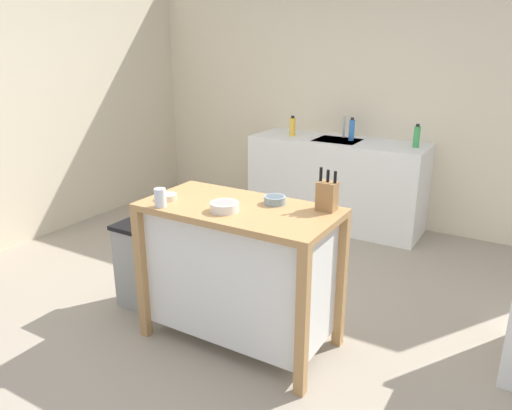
{
  "coord_description": "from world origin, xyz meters",
  "views": [
    {
      "loc": [
        1.69,
        -2.44,
        1.86
      ],
      "look_at": [
        0.18,
        0.1,
        0.87
      ],
      "focal_mm": 34.56,
      "sensor_mm": 36.0,
      "label": 1
    }
  ],
  "objects_px": {
    "bowl_stoneware_deep": "(224,206)",
    "knife_block": "(327,195)",
    "kitchen_island": "(240,268)",
    "bowl_ceramic_small": "(167,197)",
    "sink_faucet": "(344,127)",
    "bottle_hand_soap": "(417,136)",
    "drinking_cup": "(160,198)",
    "bottle_dish_soap": "(293,127)",
    "trash_bin": "(144,265)",
    "bottle_spray_cleaner": "(352,130)",
    "bowl_ceramic_wide": "(275,200)"
  },
  "relations": [
    {
      "from": "bowl_ceramic_small",
      "to": "bottle_spray_cleaner",
      "type": "bearing_deg",
      "value": 83.19
    },
    {
      "from": "drinking_cup",
      "to": "bottle_dish_soap",
      "type": "xyz_separation_m",
      "value": [
        -0.38,
        2.5,
        0.03
      ]
    },
    {
      "from": "bowl_ceramic_small",
      "to": "sink_faucet",
      "type": "relative_size",
      "value": 0.53
    },
    {
      "from": "bowl_ceramic_small",
      "to": "sink_faucet",
      "type": "distance_m",
      "value": 2.57
    },
    {
      "from": "kitchen_island",
      "to": "knife_block",
      "type": "relative_size",
      "value": 4.75
    },
    {
      "from": "kitchen_island",
      "to": "bowl_ceramic_wide",
      "type": "bearing_deg",
      "value": 43.14
    },
    {
      "from": "kitchen_island",
      "to": "bottle_dish_soap",
      "type": "height_order",
      "value": "bottle_dish_soap"
    },
    {
      "from": "bowl_stoneware_deep",
      "to": "bowl_ceramic_wide",
      "type": "distance_m",
      "value": 0.33
    },
    {
      "from": "knife_block",
      "to": "bottle_spray_cleaner",
      "type": "height_order",
      "value": "knife_block"
    },
    {
      "from": "kitchen_island",
      "to": "bottle_hand_soap",
      "type": "height_order",
      "value": "bottle_hand_soap"
    },
    {
      "from": "drinking_cup",
      "to": "sink_faucet",
      "type": "relative_size",
      "value": 0.51
    },
    {
      "from": "bottle_hand_soap",
      "to": "sink_faucet",
      "type": "bearing_deg",
      "value": 171.24
    },
    {
      "from": "bottle_hand_soap",
      "to": "bottle_dish_soap",
      "type": "xyz_separation_m",
      "value": [
        -1.25,
        -0.07,
        -0.0
      ]
    },
    {
      "from": "bottle_hand_soap",
      "to": "bottle_spray_cleaner",
      "type": "relative_size",
      "value": 0.95
    },
    {
      "from": "bowl_stoneware_deep",
      "to": "sink_faucet",
      "type": "xyz_separation_m",
      "value": [
        -0.26,
        2.56,
        0.07
      ]
    },
    {
      "from": "trash_bin",
      "to": "bottle_spray_cleaner",
      "type": "bearing_deg",
      "value": 73.71
    },
    {
      "from": "knife_block",
      "to": "trash_bin",
      "type": "xyz_separation_m",
      "value": [
        -1.31,
        -0.19,
        -0.69
      ]
    },
    {
      "from": "kitchen_island",
      "to": "knife_block",
      "type": "distance_m",
      "value": 0.72
    },
    {
      "from": "bowl_stoneware_deep",
      "to": "knife_block",
      "type": "bearing_deg",
      "value": 32.61
    },
    {
      "from": "bowl_stoneware_deep",
      "to": "bottle_dish_soap",
      "type": "relative_size",
      "value": 0.8
    },
    {
      "from": "knife_block",
      "to": "bottle_hand_soap",
      "type": "bearing_deg",
      "value": 90.03
    },
    {
      "from": "kitchen_island",
      "to": "bottle_dish_soap",
      "type": "distance_m",
      "value": 2.44
    },
    {
      "from": "bowl_ceramic_small",
      "to": "drinking_cup",
      "type": "distance_m",
      "value": 0.14
    },
    {
      "from": "bowl_ceramic_small",
      "to": "bottle_dish_soap",
      "type": "bearing_deg",
      "value": 97.86
    },
    {
      "from": "bowl_stoneware_deep",
      "to": "drinking_cup",
      "type": "relative_size",
      "value": 1.49
    },
    {
      "from": "knife_block",
      "to": "bottle_dish_soap",
      "type": "distance_m",
      "value": 2.41
    },
    {
      "from": "bowl_ceramic_wide",
      "to": "bottle_spray_cleaner",
      "type": "xyz_separation_m",
      "value": [
        -0.32,
        2.18,
        0.07
      ]
    },
    {
      "from": "kitchen_island",
      "to": "trash_bin",
      "type": "bearing_deg",
      "value": 178.73
    },
    {
      "from": "drinking_cup",
      "to": "trash_bin",
      "type": "bearing_deg",
      "value": 149.2
    },
    {
      "from": "bottle_spray_cleaner",
      "to": "bowl_ceramic_wide",
      "type": "bearing_deg",
      "value": -81.62
    },
    {
      "from": "trash_bin",
      "to": "sink_faucet",
      "type": "distance_m",
      "value": 2.59
    },
    {
      "from": "bowl_stoneware_deep",
      "to": "drinking_cup",
      "type": "bearing_deg",
      "value": -161.1
    },
    {
      "from": "bowl_stoneware_deep",
      "to": "bottle_dish_soap",
      "type": "bearing_deg",
      "value": 107.65
    },
    {
      "from": "drinking_cup",
      "to": "bottle_dish_soap",
      "type": "distance_m",
      "value": 2.53
    },
    {
      "from": "sink_faucet",
      "to": "bowl_stoneware_deep",
      "type": "bearing_deg",
      "value": -84.16
    },
    {
      "from": "bottle_hand_soap",
      "to": "trash_bin",
      "type": "bearing_deg",
      "value": -119.54
    },
    {
      "from": "bowl_ceramic_wide",
      "to": "sink_faucet",
      "type": "relative_size",
      "value": 0.61
    },
    {
      "from": "knife_block",
      "to": "trash_bin",
      "type": "bearing_deg",
      "value": -171.95
    },
    {
      "from": "bottle_hand_soap",
      "to": "kitchen_island",
      "type": "bearing_deg",
      "value": -101.51
    },
    {
      "from": "drinking_cup",
      "to": "bottle_hand_soap",
      "type": "height_order",
      "value": "bottle_hand_soap"
    },
    {
      "from": "bottle_dish_soap",
      "to": "knife_block",
      "type": "bearing_deg",
      "value": -58.57
    },
    {
      "from": "bottle_dish_soap",
      "to": "bowl_stoneware_deep",
      "type": "bearing_deg",
      "value": -72.35
    },
    {
      "from": "kitchen_island",
      "to": "drinking_cup",
      "type": "bearing_deg",
      "value": -148.45
    },
    {
      "from": "bottle_dish_soap",
      "to": "bowl_ceramic_small",
      "type": "bearing_deg",
      "value": -82.14
    },
    {
      "from": "trash_bin",
      "to": "bowl_ceramic_small",
      "type": "bearing_deg",
      "value": -19.47
    },
    {
      "from": "drinking_cup",
      "to": "sink_faucet",
      "type": "height_order",
      "value": "sink_faucet"
    },
    {
      "from": "sink_faucet",
      "to": "bottle_spray_cleaner",
      "type": "relative_size",
      "value": 0.96
    },
    {
      "from": "bowl_ceramic_wide",
      "to": "bottle_hand_soap",
      "type": "xyz_separation_m",
      "value": [
        0.31,
        2.18,
        0.06
      ]
    },
    {
      "from": "bowl_stoneware_deep",
      "to": "bottle_spray_cleaner",
      "type": "height_order",
      "value": "bottle_spray_cleaner"
    },
    {
      "from": "bowl_ceramic_small",
      "to": "trash_bin",
      "type": "relative_size",
      "value": 0.19
    }
  ]
}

